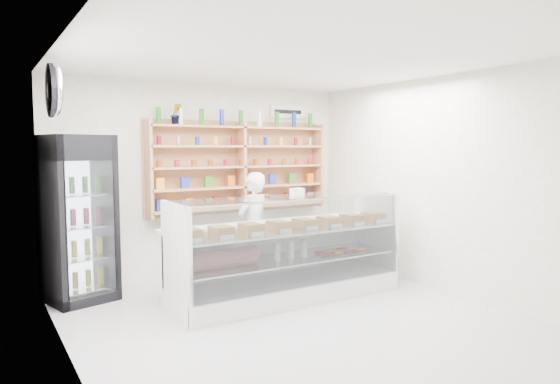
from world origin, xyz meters
TOP-DOWN VIEW (x-y plane):
  - room at (0.00, 0.00)m, footprint 5.00×5.00m
  - display_counter at (0.38, 0.87)m, footprint 2.95×0.88m
  - shop_worker at (0.38, 1.76)m, footprint 0.66×0.55m
  - drinks_cooler at (-1.85, 2.14)m, footprint 0.89×0.87m
  - wall_shelving at (0.50, 2.34)m, footprint 2.84×0.28m
  - potted_plant at (-0.50, 2.34)m, footprint 0.20×0.18m
  - security_mirror at (-2.17, 1.20)m, footprint 0.15×0.50m
  - wall_sign at (1.40, 2.47)m, footprint 0.62×0.03m

SIDE VIEW (x-z plane):
  - display_counter at x=0.38m, z-range -0.29..1.00m
  - shop_worker at x=0.38m, z-range 0.00..1.54m
  - drinks_cooler at x=-1.85m, z-range 0.00..2.04m
  - room at x=0.00m, z-range -1.10..3.90m
  - wall_shelving at x=0.50m, z-range 0.93..2.26m
  - potted_plant at x=-0.50m, z-range 2.20..2.48m
  - security_mirror at x=-2.17m, z-range 2.20..2.70m
  - wall_sign at x=1.40m, z-range 2.35..2.55m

